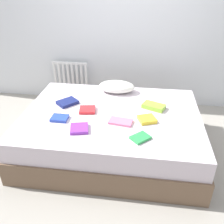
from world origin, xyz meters
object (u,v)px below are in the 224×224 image
Objects in this scene: textbook_navy at (67,102)px; textbook_pink at (121,122)px; bed at (111,131)px; textbook_lime at (154,106)px; pillow at (117,87)px; radiator at (71,79)px; textbook_green at (140,138)px; textbook_blue at (60,118)px; textbook_red at (87,110)px; textbook_yellow at (147,119)px; textbook_purple at (79,128)px.

textbook_pink is at bearing -73.71° from textbook_navy.
textbook_lime is (0.47, 0.17, 0.28)m from bed.
pillow is 1.92× the size of textbook_pink.
radiator reaches higher than textbook_green.
textbook_navy reaches higher than textbook_green.
bed is 0.57m from textbook_lime.
textbook_red is at bearing 41.53° from textbook_blue.
bed is at bearing 131.54° from textbook_pink.
bed is 11.42× the size of textbook_red.
textbook_lime is at bearing -45.63° from textbook_navy.
bed is 8.26× the size of textbook_pink.
pillow is at bearing 108.96° from textbook_pink.
pillow is 1.07m from textbook_green.
textbook_yellow and textbook_navy have the same top height.
radiator is 1.69m from textbook_purple.
textbook_yellow is (0.40, -0.67, -0.05)m from pillow.
textbook_yellow is (0.06, 0.33, 0.01)m from textbook_green.
textbook_navy is (-0.89, 0.59, 0.01)m from textbook_green.
textbook_pink is 1.08× the size of textbook_navy.
textbook_yellow is 0.76× the size of textbook_navy.
pillow is at bearing 55.21° from textbook_red.
radiator is at bearing 81.40° from textbook_green.
radiator is 1.81m from textbook_yellow.
textbook_pink is at bearing 2.28° from textbook_blue.
pillow is 0.68m from textbook_navy.
textbook_purple reaches higher than bed.
radiator is at bearing 57.42° from textbook_navy.
textbook_yellow reaches higher than textbook_red.
textbook_yellow is at bearing -19.48° from textbook_red.
textbook_pink is at bearing -110.09° from textbook_lime.
radiator reaches higher than pillow.
textbook_navy is at bearing 93.75° from textbook_blue.
textbook_green is (0.35, -1.01, -0.06)m from pillow.
textbook_pink is at bearing 12.26° from textbook_purple.
textbook_navy is (-0.94, 0.26, -0.00)m from textbook_yellow.
textbook_purple reaches higher than textbook_red.
textbook_blue is at bearing 121.05° from textbook_green.
textbook_lime reaches higher than textbook_pink.
textbook_yellow is 0.98m from textbook_navy.
textbook_green is at bearing -120.97° from textbook_yellow.
pillow reaches higher than textbook_yellow.
textbook_yellow is (0.67, -0.12, 0.00)m from textbook_red.
textbook_lime reaches higher than textbook_navy.
radiator reaches higher than textbook_purple.
bed is 0.50m from textbook_yellow.
textbook_pink is at bearing -79.99° from pillow.
textbook_yellow is (1.22, -1.32, 0.15)m from radiator.
textbook_lime is (0.74, 0.55, 0.01)m from textbook_purple.
bed is at bearing -9.63° from textbook_red.
pillow is at bearing 99.38° from textbook_yellow.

